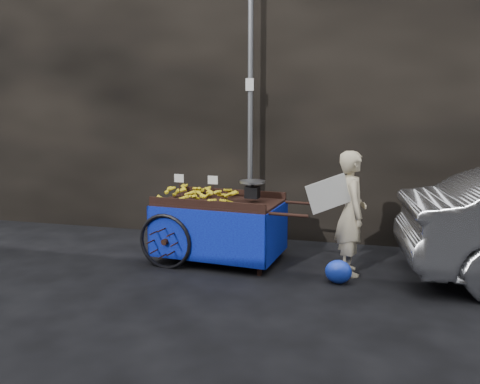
# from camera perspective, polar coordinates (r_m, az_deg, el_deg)

# --- Properties ---
(ground) EXTENTS (80.00, 80.00, 0.00)m
(ground) POSITION_cam_1_polar(r_m,az_deg,el_deg) (6.22, -4.33, -9.04)
(ground) COLOR black
(ground) RESTS_ON ground
(building_wall) EXTENTS (13.50, 2.00, 5.00)m
(building_wall) POSITION_cam_1_polar(r_m,az_deg,el_deg) (8.33, 4.05, 13.08)
(building_wall) COLOR black
(building_wall) RESTS_ON ground
(street_pole) EXTENTS (0.12, 0.10, 4.00)m
(street_pole) POSITION_cam_1_polar(r_m,az_deg,el_deg) (7.06, 1.27, 9.75)
(street_pole) COLOR slate
(street_pole) RESTS_ON ground
(banana_cart) EXTENTS (2.29, 1.23, 1.20)m
(banana_cart) POSITION_cam_1_polar(r_m,az_deg,el_deg) (6.30, -2.92, -1.82)
(banana_cart) COLOR black
(banana_cart) RESTS_ON ground
(vendor) EXTENTS (0.79, 0.65, 1.54)m
(vendor) POSITION_cam_1_polar(r_m,az_deg,el_deg) (5.91, 13.38, -2.51)
(vendor) COLOR tan
(vendor) RESTS_ON ground
(plastic_bag) EXTENTS (0.31, 0.25, 0.28)m
(plastic_bag) POSITION_cam_1_polar(r_m,az_deg,el_deg) (5.69, 11.90, -9.49)
(plastic_bag) COLOR blue
(plastic_bag) RESTS_ON ground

